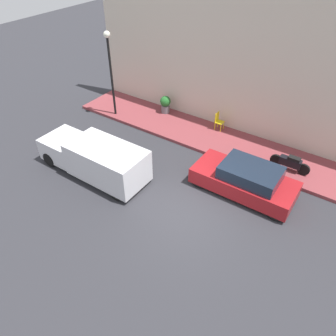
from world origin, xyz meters
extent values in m
plane|color=#2D2D33|center=(0.00, 0.00, 0.00)|extent=(60.00, 60.00, 0.00)
cube|color=brown|center=(5.20, 0.00, 0.08)|extent=(2.70, 19.19, 0.16)
cube|color=beige|center=(6.70, 0.00, 3.56)|extent=(0.30, 19.19, 7.13)
cube|color=maroon|center=(2.44, -1.27, 0.49)|extent=(1.82, 4.20, 0.67)
cube|color=#192333|center=(2.44, -1.48, 1.09)|extent=(1.60, 2.31, 0.53)
cylinder|color=black|center=(1.65, 0.39, 0.29)|extent=(0.20, 0.57, 0.57)
cylinder|color=black|center=(3.23, 0.39, 0.29)|extent=(0.20, 0.57, 0.57)
cylinder|color=black|center=(1.65, -2.94, 0.29)|extent=(0.20, 0.57, 0.57)
cylinder|color=black|center=(3.23, -2.94, 0.29)|extent=(0.20, 0.57, 0.57)
cube|color=silver|center=(-0.09, 3.86, 0.91)|extent=(1.81, 3.37, 1.45)
cube|color=silver|center=(-0.09, 6.45, 0.69)|extent=(1.72, 1.82, 1.01)
cube|color=#192333|center=(-0.09, 6.72, 0.97)|extent=(1.54, 1.00, 0.40)
cylinder|color=black|center=(-0.87, 6.78, 0.33)|extent=(0.22, 0.66, 0.66)
cylinder|color=black|center=(0.68, 6.78, 0.33)|extent=(0.22, 0.66, 0.66)
cylinder|color=black|center=(-0.87, 2.75, 0.33)|extent=(0.22, 0.66, 0.66)
cylinder|color=black|center=(0.68, 2.75, 0.33)|extent=(0.22, 0.66, 0.66)
cube|color=black|center=(4.74, -2.44, 0.58)|extent=(0.30, 0.94, 0.37)
cube|color=black|center=(4.74, -2.57, 0.82)|extent=(0.27, 0.51, 0.12)
cylinder|color=black|center=(4.74, -1.83, 0.43)|extent=(0.10, 0.55, 0.55)
cylinder|color=black|center=(4.74, -3.05, 0.43)|extent=(0.10, 0.55, 0.55)
cylinder|color=black|center=(4.27, 7.35, 2.28)|extent=(0.12, 0.12, 4.25)
sphere|color=silver|center=(4.27, 7.35, 4.51)|extent=(0.35, 0.35, 0.35)
cylinder|color=slate|center=(6.01, 5.09, 0.38)|extent=(0.47, 0.47, 0.45)
sphere|color=#236628|center=(6.01, 5.09, 0.84)|extent=(0.60, 0.60, 0.60)
cube|color=yellow|center=(6.07, 1.70, 0.59)|extent=(0.40, 0.40, 0.04)
cube|color=yellow|center=(6.07, 1.88, 0.85)|extent=(0.40, 0.04, 0.48)
cylinder|color=yellow|center=(5.89, 1.53, 0.36)|extent=(0.04, 0.04, 0.41)
cylinder|color=yellow|center=(6.24, 1.53, 0.36)|extent=(0.04, 0.04, 0.41)
cylinder|color=yellow|center=(5.89, 1.87, 0.36)|extent=(0.04, 0.04, 0.41)
cylinder|color=yellow|center=(6.24, 1.87, 0.36)|extent=(0.04, 0.04, 0.41)
camera|label=1|loc=(-7.73, -4.43, 9.28)|focal=35.00mm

